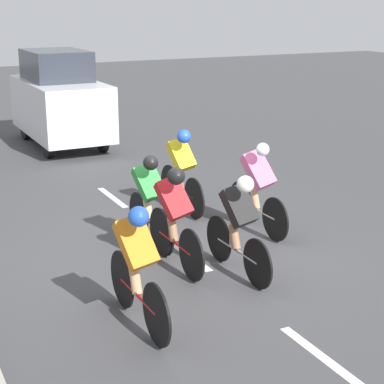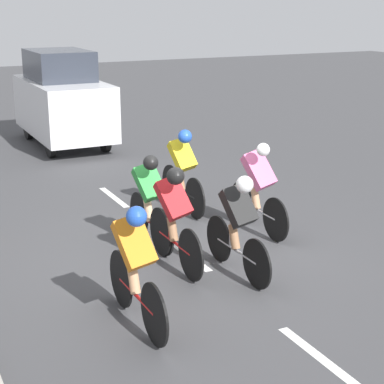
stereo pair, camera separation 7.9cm
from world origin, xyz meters
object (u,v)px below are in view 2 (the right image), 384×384
cyclist_red (174,214)px  cyclist_yellow (183,168)px  cyclist_orange (135,263)px  support_car (63,99)px  cyclist_pink (259,185)px  cyclist_green (150,198)px  cyclist_black (238,222)px

cyclist_red → cyclist_yellow: size_ratio=1.01×
cyclist_red → cyclist_orange: (1.08, 1.31, -0.01)m
cyclist_red → support_car: 8.65m
cyclist_pink → cyclist_orange: cyclist_orange is taller
cyclist_green → cyclist_pink: bearing=173.5°
support_car → cyclist_red: bearing=84.4°
cyclist_green → cyclist_red: bearing=87.5°
cyclist_green → cyclist_orange: cyclist_orange is taller
cyclist_red → cyclist_black: (-0.67, 0.58, -0.03)m
cyclist_orange → cyclist_black: cyclist_orange is taller
cyclist_yellow → cyclist_orange: bearing=57.3°
cyclist_green → cyclist_yellow: 1.73m
cyclist_yellow → cyclist_green: bearing=48.0°
cyclist_green → support_car: (-0.80, -7.64, 0.41)m
cyclist_black → support_car: support_car is taller
cyclist_orange → cyclist_black: 1.90m
cyclist_yellow → cyclist_orange: 4.22m
cyclist_pink → cyclist_yellow: cyclist_pink is taller
cyclist_orange → cyclist_pink: bearing=-144.5°
cyclist_red → cyclist_black: bearing=138.8°
cyclist_black → support_car: size_ratio=0.44×
cyclist_red → cyclist_pink: bearing=-157.5°
cyclist_green → cyclist_orange: (1.12, 2.27, 0.03)m
cyclist_pink → support_car: (0.98, -7.84, 0.39)m
cyclist_yellow → cyclist_black: size_ratio=1.01×
cyclist_green → cyclist_orange: size_ratio=0.95×
cyclist_red → cyclist_pink: same height
support_car → cyclist_yellow: bearing=93.2°
cyclist_orange → cyclist_black: size_ratio=1.03×
cyclist_red → cyclist_yellow: (-1.20, -2.24, -0.00)m
cyclist_yellow → support_car: size_ratio=0.45×
cyclist_black → cyclist_pink: bearing=-130.7°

